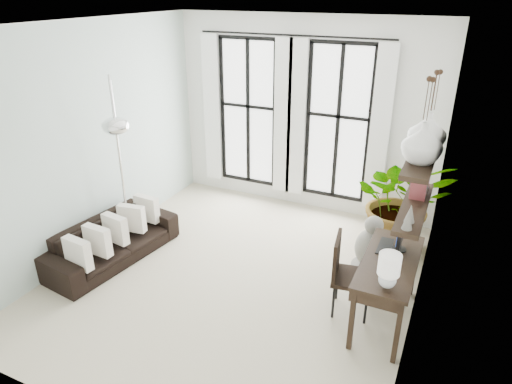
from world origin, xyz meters
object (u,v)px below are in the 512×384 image
Objects in this scene: plant at (401,202)px; arc_lamp at (115,126)px; sofa at (112,241)px; desk at (388,267)px; desk_chair at (346,270)px; buddha at (371,251)px.

plant is 0.57× the size of arc_lamp.
plant is at bearing -52.79° from sofa.
desk is at bearing -85.60° from plant.
sofa is at bearing -150.44° from plant.
buddha is (0.13, 0.86, -0.19)m from desk_chair.
arc_lamp reaches higher than sofa.
arc_lamp is 2.93× the size of buddha.
sofa is 1.33× the size of plant.
sofa is 1.64m from arc_lamp.
desk is at bearing -12.71° from desk_chair.
desk_chair is at bearing -98.59° from buddha.
arc_lamp is at bearing 179.76° from desk.
plant reaches higher than buddha.
buddha is at bearing 14.94° from arc_lamp.
desk reaches higher than buddha.
sofa is at bearing 175.94° from desk_chair.
desk is 1.40× the size of desk_chair.
sofa is 4.17m from plant.
plant is (3.61, 2.05, 0.45)m from sofa.
arc_lamp reaches higher than buddha.
desk is at bearing -0.24° from arc_lamp.
desk is (0.14, -1.80, 0.02)m from plant.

